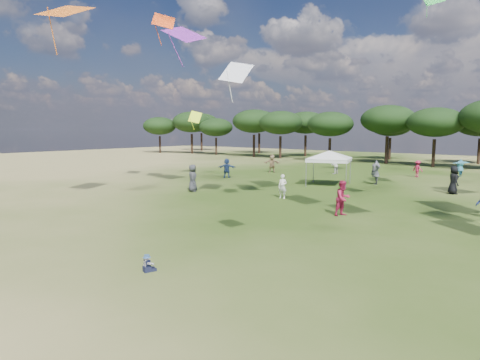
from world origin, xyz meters
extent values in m
plane|color=#324815|center=(0.00, 0.00, 0.00)|extent=(140.00, 140.00, 0.00)
cylinder|color=black|center=(-49.10, 43.01, 1.55)|extent=(0.35, 0.35, 3.09)
ellipsoid|color=black|center=(-49.10, 43.01, 4.95)|extent=(6.01, 6.01, 3.24)
cylinder|color=black|center=(-42.82, 45.10, 1.76)|extent=(0.40, 0.40, 3.51)
ellipsoid|color=black|center=(-42.82, 45.10, 5.62)|extent=(6.82, 6.82, 3.68)
cylinder|color=black|center=(-36.96, 45.10, 1.46)|extent=(0.33, 0.33, 2.92)
ellipsoid|color=black|center=(-36.96, 45.10, 4.67)|extent=(5.67, 5.67, 3.06)
cylinder|color=black|center=(-29.06, 45.29, 1.75)|extent=(0.40, 0.40, 3.49)
ellipsoid|color=black|center=(-29.06, 45.29, 5.59)|extent=(6.79, 6.79, 3.66)
cylinder|color=black|center=(-23.92, 45.02, 1.66)|extent=(0.38, 0.38, 3.32)
ellipsoid|color=black|center=(-23.92, 45.02, 5.31)|extent=(6.44, 6.44, 3.47)
cylinder|color=black|center=(-15.51, 44.30, 1.57)|extent=(0.36, 0.36, 3.14)
ellipsoid|color=black|center=(-15.51, 44.30, 5.03)|extent=(6.11, 6.11, 3.29)
cylinder|color=black|center=(-8.39, 45.81, 1.73)|extent=(0.40, 0.40, 3.46)
ellipsoid|color=black|center=(-8.39, 45.81, 5.54)|extent=(6.73, 6.73, 3.63)
cylinder|color=black|center=(-2.58, 44.63, 1.61)|extent=(0.37, 0.37, 3.21)
ellipsoid|color=black|center=(-2.58, 44.63, 5.14)|extent=(6.24, 6.24, 3.36)
cylinder|color=black|center=(-48.93, 53.79, 1.78)|extent=(0.41, 0.41, 3.56)
ellipsoid|color=black|center=(-48.93, 53.79, 5.70)|extent=(6.92, 6.92, 3.73)
cylinder|color=black|center=(-34.09, 53.56, 1.81)|extent=(0.41, 0.41, 3.62)
ellipsoid|color=black|center=(-34.09, 53.56, 5.80)|extent=(7.03, 7.03, 3.79)
cylinder|color=black|center=(-23.40, 51.57, 1.68)|extent=(0.39, 0.39, 3.37)
ellipsoid|color=black|center=(-23.40, 51.57, 5.39)|extent=(6.54, 6.54, 3.53)
cylinder|color=black|center=(-10.52, 53.31, 1.56)|extent=(0.36, 0.36, 3.11)
ellipsoid|color=black|center=(-10.52, 53.31, 4.98)|extent=(6.05, 6.05, 3.26)
cylinder|color=black|center=(0.83, 52.52, 1.60)|extent=(0.37, 0.37, 3.20)
cylinder|color=gray|center=(-5.89, 21.11, 1.02)|extent=(0.06, 0.06, 2.04)
cylinder|color=gray|center=(-3.09, 22.02, 1.02)|extent=(0.06, 0.06, 2.04)
cylinder|color=gray|center=(-6.80, 23.91, 1.02)|extent=(0.06, 0.06, 2.04)
cylinder|color=gray|center=(-4.00, 24.82, 1.02)|extent=(0.06, 0.06, 2.04)
cube|color=silver|center=(-4.95, 22.97, 1.99)|extent=(3.91, 3.91, 0.25)
pyramid|color=silver|center=(-4.95, 22.97, 2.71)|extent=(6.01, 6.01, 0.60)
cube|color=black|center=(-0.52, 2.03, 0.09)|extent=(0.28, 0.28, 0.17)
cube|color=black|center=(-0.54, 2.21, 0.05)|extent=(0.14, 0.22, 0.09)
cube|color=black|center=(-0.40, 2.16, 0.05)|extent=(0.14, 0.22, 0.09)
cube|color=white|center=(-0.52, 2.03, 0.28)|extent=(0.25, 0.21, 0.22)
cylinder|color=white|center=(-0.63, 2.13, 0.28)|extent=(0.13, 0.23, 0.14)
cylinder|color=white|center=(-0.37, 2.04, 0.28)|extent=(0.13, 0.23, 0.14)
sphere|color=#E0B293|center=(-0.52, 2.03, 0.43)|extent=(0.15, 0.15, 0.15)
cone|color=teal|center=(-0.52, 2.03, 0.46)|extent=(0.25, 0.25, 0.03)
cylinder|color=teal|center=(-0.52, 2.03, 0.50)|extent=(0.17, 0.17, 0.07)
imported|color=#9E1A3B|center=(-1.10, 32.97, 0.77)|extent=(1.14, 0.92, 1.54)
imported|color=beige|center=(-8.20, 30.67, 0.89)|extent=(0.75, 0.93, 1.79)
imported|color=#A21B40|center=(0.68, 13.29, 0.90)|extent=(0.95, 1.06, 1.80)
imported|color=silver|center=(-4.50, 15.72, 0.76)|extent=(0.61, 0.45, 1.53)
imported|color=#896C4B|center=(-13.75, 28.02, 0.92)|extent=(1.77, 1.28, 1.85)
imported|color=#4B4D51|center=(-2.34, 25.81, 0.95)|extent=(1.73, 2.35, 1.91)
imported|color=#303136|center=(-10.91, 14.12, 0.95)|extent=(1.07, 1.10, 1.90)
imported|color=navy|center=(-14.37, 21.76, 0.87)|extent=(1.64, 1.31, 1.75)
imported|color=#29667C|center=(1.83, 35.74, 0.82)|extent=(1.51, 2.01, 1.64)
imported|color=black|center=(3.49, 24.41, 0.95)|extent=(1.03, 1.11, 1.90)
plane|color=#FF4B15|center=(-12.80, 13.44, 11.67)|extent=(2.12, 2.51, 1.52)
plane|color=silver|center=(-5.93, 12.89, 7.61)|extent=(2.07, 2.10, 1.54)
plane|color=#D8FF1A|center=(-17.36, 20.83, 5.45)|extent=(1.35, 1.57, 1.27)
plane|color=orange|center=(-11.50, 5.76, 10.41)|extent=(2.94, 3.02, 1.42)
plane|color=purple|center=(-10.98, 13.59, 10.56)|extent=(2.30, 2.59, 1.80)
camera|label=1|loc=(9.13, -5.37, 4.33)|focal=30.00mm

